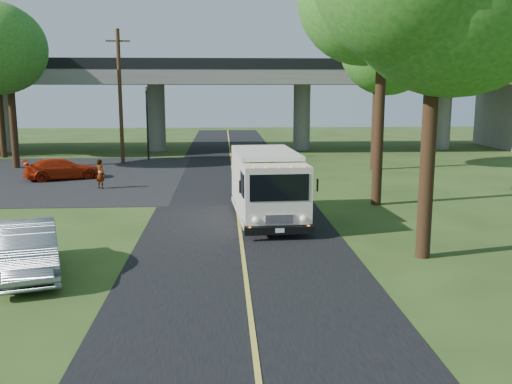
{
  "coord_description": "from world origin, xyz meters",
  "views": [
    {
      "loc": [
        -0.58,
        -15.54,
        5.11
      ],
      "look_at": [
        0.53,
        3.66,
        1.6
      ],
      "focal_mm": 40.0,
      "sensor_mm": 36.0,
      "label": 1
    }
  ],
  "objects": [
    {
      "name": "utility_pole",
      "position": [
        -7.5,
        24.0,
        4.59
      ],
      "size": [
        1.6,
        0.26,
        9.0
      ],
      "color": "#472D19",
      "rests_on": "ground"
    },
    {
      "name": "lane_line",
      "position": [
        0.0,
        10.0,
        0.03
      ],
      "size": [
        0.12,
        90.0,
        0.01
      ],
      "primitive_type": "cube",
      "color": "gold",
      "rests_on": "road"
    },
    {
      "name": "parking_lot",
      "position": [
        -11.0,
        18.0,
        0.01
      ],
      "size": [
        16.0,
        18.0,
        0.01
      ],
      "primitive_type": "cube",
      "color": "black",
      "rests_on": "ground"
    },
    {
      "name": "ground",
      "position": [
        0.0,
        0.0,
        0.0
      ],
      "size": [
        120.0,
        120.0,
        0.0
      ],
      "primitive_type": "plane",
      "color": "#2A3F16",
      "rests_on": "ground"
    },
    {
      "name": "tree_left_lot",
      "position": [
        -13.79,
        21.84,
        7.9
      ],
      "size": [
        5.6,
        5.5,
        10.5
      ],
      "color": "#382314",
      "rests_on": "ground"
    },
    {
      "name": "pedestrian",
      "position": [
        -6.89,
        13.79,
        0.77
      ],
      "size": [
        0.67,
        0.62,
        1.53
      ],
      "primitive_type": "imported",
      "rotation": [
        0.0,
        0.0,
        2.53
      ],
      "color": "gray",
      "rests_on": "ground"
    },
    {
      "name": "silver_sedan",
      "position": [
        -6.0,
        0.0,
        0.72
      ],
      "size": [
        2.81,
        4.61,
        1.44
      ],
      "primitive_type": "imported",
      "rotation": [
        0.0,
        0.0,
        0.32
      ],
      "color": "gray",
      "rests_on": "ground"
    },
    {
      "name": "red_sedan",
      "position": [
        -9.71,
        17.07,
        0.6
      ],
      "size": [
        4.49,
        3.17,
        1.21
      ],
      "primitive_type": "imported",
      "rotation": [
        0.0,
        0.0,
        1.97
      ],
      "color": "#AD240A",
      "rests_on": "ground"
    },
    {
      "name": "step_van",
      "position": [
        1.11,
        6.22,
        1.46
      ],
      "size": [
        2.72,
        6.52,
        2.68
      ],
      "rotation": [
        0.0,
        0.0,
        0.06
      ],
      "color": "silver",
      "rests_on": "ground"
    },
    {
      "name": "overpass",
      "position": [
        0.0,
        32.0,
        4.56
      ],
      "size": [
        54.0,
        10.0,
        7.3
      ],
      "color": "slate",
      "rests_on": "ground"
    },
    {
      "name": "tree_right_far",
      "position": [
        9.21,
        19.84,
        8.3
      ],
      "size": [
        5.77,
        5.67,
        10.99
      ],
      "color": "#382314",
      "rests_on": "ground"
    },
    {
      "name": "road",
      "position": [
        0.0,
        10.0,
        0.01
      ],
      "size": [
        7.0,
        90.0,
        0.02
      ],
      "primitive_type": "cube",
      "color": "black",
      "rests_on": "ground"
    },
    {
      "name": "traffic_signal",
      "position": [
        -6.0,
        26.0,
        3.2
      ],
      "size": [
        0.18,
        0.22,
        5.2
      ],
      "color": "black",
      "rests_on": "ground"
    }
  ]
}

